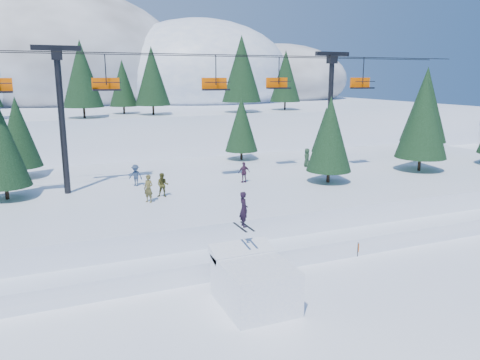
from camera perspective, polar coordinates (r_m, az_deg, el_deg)
name	(u,v)px	position (r m, az deg, el deg)	size (l,w,h in m)	color
ground	(302,316)	(22.48, 7.57, -16.08)	(160.00, 160.00, 0.00)	white
mid_shelf	(189,198)	(37.60, -6.29, -2.15)	(70.00, 22.00, 2.50)	white
berm	(236,247)	(28.79, -0.50, -8.17)	(70.00, 6.00, 1.10)	white
mountain_ridge	(71,83)	(90.43, -19.90, 11.10)	(119.00, 60.00, 26.46)	white
jump_kicker	(254,281)	(22.81, 1.70, -12.19)	(3.14, 4.36, 5.23)	white
chairlift	(197,95)	(36.71, -5.30, 10.28)	(46.00, 3.21, 10.28)	black
conifer_stand	(196,124)	(36.88, -5.39, 6.79)	(63.84, 15.88, 9.92)	black
distant_skiers	(154,179)	(34.78, -10.49, 0.09)	(30.53, 7.77, 1.87)	brown
banner_near	(373,244)	(30.54, 15.94, -7.46)	(2.81, 0.61, 0.90)	black
banner_far	(381,232)	(32.85, 16.81, -6.09)	(2.71, 0.97, 0.90)	black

